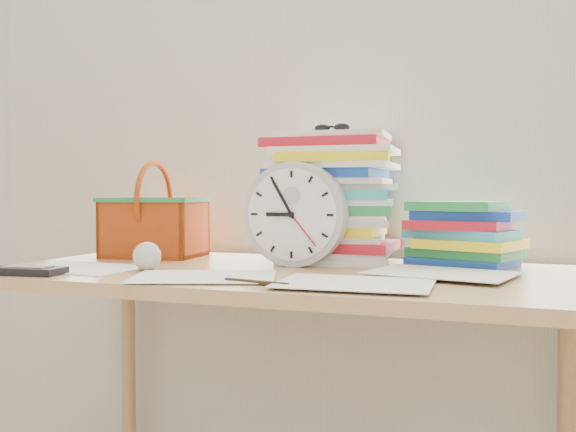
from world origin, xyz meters
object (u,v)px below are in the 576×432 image
at_px(paper_stack, 331,198).
at_px(calculator, 27,271).
at_px(basket, 155,210).
at_px(desk, 285,300).
at_px(book_stack, 463,234).
at_px(clock, 295,214).

distance_m(paper_stack, calculator, 0.78).
distance_m(basket, calculator, 0.48).
bearing_deg(calculator, paper_stack, 35.78).
xyz_separation_m(desk, book_stack, (0.40, 0.22, 0.16)).
xyz_separation_m(desk, clock, (0.00, 0.08, 0.21)).
bearing_deg(calculator, clock, 28.79).
bearing_deg(desk, basket, 159.76).
height_order(clock, calculator, clock).
xyz_separation_m(paper_stack, calculator, (-0.57, -0.51, -0.17)).
relative_size(paper_stack, calculator, 2.08).
bearing_deg(clock, book_stack, 18.83).
bearing_deg(basket, paper_stack, -0.29).
distance_m(desk, calculator, 0.60).
height_order(paper_stack, basket, paper_stack).
distance_m(desk, paper_stack, 0.34).
xyz_separation_m(book_stack, basket, (-0.87, -0.04, 0.05)).
xyz_separation_m(clock, calculator, (-0.52, -0.37, -0.12)).
bearing_deg(clock, basket, 168.64).
bearing_deg(book_stack, calculator, -151.36).
height_order(desk, book_stack, book_stack).
relative_size(clock, book_stack, 0.96).
bearing_deg(paper_stack, basket, -173.99).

